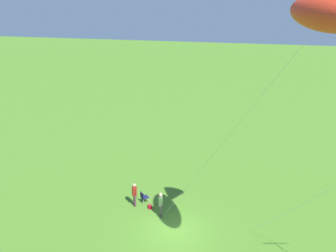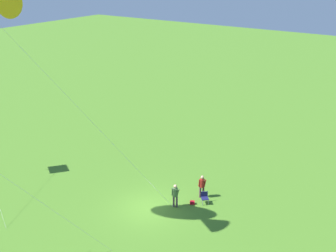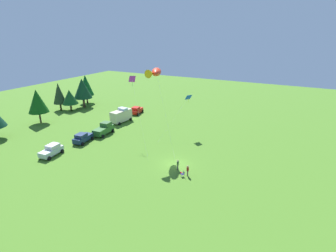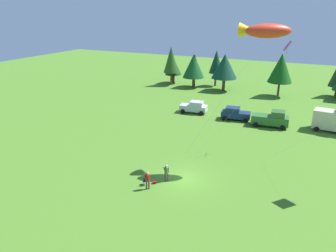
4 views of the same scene
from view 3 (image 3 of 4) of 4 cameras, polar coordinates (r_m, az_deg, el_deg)
name	(u,v)px [view 3 (image 3 of 4)]	position (r m, az deg, el deg)	size (l,w,h in m)	color
ground_plane	(175,164)	(42.97, 1.58, -8.34)	(160.00, 160.00, 0.00)	#487923
person_kite_flyer	(178,164)	(40.90, 2.14, -8.29)	(0.56, 0.42, 1.74)	#4F3F44
folding_chair	(183,174)	(39.47, 3.29, -10.32)	(0.68, 0.68, 0.82)	#1A1B49
person_spectator	(188,170)	(39.44, 4.30, -9.47)	(0.53, 0.47, 1.74)	#553441
backpack_on_grass	(181,173)	(40.36, 2.86, -10.19)	(0.32, 0.22, 0.22)	#AE0E1C
car_silver_compact	(52,150)	(49.77, -24.02, -4.86)	(4.37, 2.59, 1.89)	#B8C1C1
car_navy_hatch	(83,138)	(53.36, -18.09, -2.44)	(4.40, 2.66, 1.89)	#162A4D
truck_green_flatbed	(104,129)	(56.39, -13.79, -0.64)	(5.15, 2.75, 2.34)	#2F6629
van_camper_beige	(121,115)	(62.95, -10.14, 2.30)	(5.60, 3.05, 3.34)	beige
car_red_sedan	(137,110)	(68.99, -6.86, 3.43)	(4.41, 2.71, 1.89)	red
treeline_distant	(28,104)	(67.54, -28.12, 4.31)	(45.64, 8.85, 8.41)	#512E2A
kite_large_fish	(155,72)	(45.84, -2.84, 11.61)	(9.26, 9.16, 14.46)	red
kite_diamond_blue	(188,98)	(53.41, 4.36, 6.07)	(8.42, 3.65, 8.29)	blue
kite_diamond_rainbow	(132,81)	(50.64, -7.75, 9.74)	(8.10, 8.59, 12.39)	#D24092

